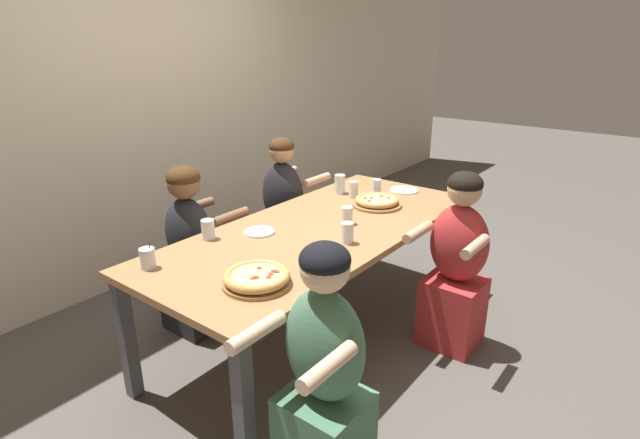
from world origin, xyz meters
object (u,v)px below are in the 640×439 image
drinking_glass_b (340,184)px  diner_far_midleft (191,256)px  diner_near_left (324,381)px  pizza_board_second (377,202)px  empty_plate_a (404,190)px  drinking_glass_c (377,188)px  pizza_board_main (257,278)px  drinking_glass_a (347,234)px  drinking_glass_f (353,190)px  cocktail_glass_blue (148,259)px  diner_far_midright (284,217)px  empty_plate_b (259,232)px  drinking_glass_e (347,217)px  diner_near_midright (456,269)px  drinking_glass_d (208,231)px

drinking_glass_b → diner_far_midleft: (-1.07, 0.41, -0.31)m
diner_near_left → pizza_board_second: bearing=-65.7°
empty_plate_a → drinking_glass_c: size_ratio=1.90×
pizza_board_main → pizza_board_second: (1.33, 0.16, -0.01)m
drinking_glass_a → drinking_glass_f: size_ratio=1.01×
cocktail_glass_blue → drinking_glass_b: bearing=-1.0°
diner_far_midright → empty_plate_b: bearing=-57.2°
drinking_glass_e → diner_near_midright: (0.28, -0.62, -0.28)m
empty_plate_b → diner_far_midright: size_ratio=0.16×
drinking_glass_c → drinking_glass_d: size_ratio=0.96×
drinking_glass_d → drinking_glass_f: size_ratio=0.96×
drinking_glass_e → diner_far_midleft: size_ratio=0.10×
pizza_board_second → drinking_glass_b: drinking_glass_b is taller
drinking_glass_f → diner_near_midright: bearing=-101.8°
drinking_glass_c → diner_near_midright: size_ratio=0.10×
pizza_board_second → diner_near_midright: (-0.13, -0.66, -0.26)m
drinking_glass_c → diner_near_left: 1.89m
empty_plate_b → diner_far_midleft: 0.56m
cocktail_glass_blue → drinking_glass_f: (1.59, -0.17, 0.01)m
cocktail_glass_blue → diner_near_left: 1.09m
pizza_board_second → drinking_glass_a: size_ratio=2.81×
empty_plate_a → diner_far_midleft: diner_far_midleft is taller
pizza_board_second → diner_far_midright: (-0.09, 0.78, -0.26)m
pizza_board_second → drinking_glass_f: drinking_glass_f is taller
pizza_board_second → cocktail_glass_blue: size_ratio=2.56×
drinking_glass_a → cocktail_glass_blue: bearing=145.3°
empty_plate_b → diner_near_midright: size_ratio=0.16×
pizza_board_main → cocktail_glass_blue: size_ratio=2.45×
drinking_glass_c → empty_plate_b: bearing=172.5°
drinking_glass_b → drinking_glass_d: 1.18m
drinking_glass_d → drinking_glass_f: (1.15, -0.22, 0.01)m
drinking_glass_f → empty_plate_b: bearing=176.3°
pizza_board_second → drinking_glass_c: size_ratio=3.09×
diner_far_midleft → empty_plate_a: bearing=61.8°
drinking_glass_d → diner_far_midleft: size_ratio=0.10×
empty_plate_b → cocktail_glass_blue: cocktail_glass_blue is taller
diner_near_midright → diner_far_midleft: diner_near_midright is taller
diner_near_midright → diner_far_midleft: bearing=30.9°
drinking_glass_e → diner_near_left: size_ratio=0.10×
diner_near_left → drinking_glass_b: bearing=-56.3°
drinking_glass_f → drinking_glass_e: bearing=-150.2°
drinking_glass_a → drinking_glass_f: drinking_glass_a is taller
pizza_board_second → empty_plate_a: bearing=2.3°
drinking_glass_c → pizza_board_second: bearing=-147.9°
drinking_glass_e → pizza_board_second: bearing=5.1°
drinking_glass_a → drinking_glass_d: 0.80m
empty_plate_b → drinking_glass_c: size_ratio=1.64×
pizza_board_second → empty_plate_b: (-0.85, 0.29, -0.02)m
drinking_glass_a → drinking_glass_c: bearing=21.9°
empty_plate_a → drinking_glass_e: drinking_glass_e is taller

